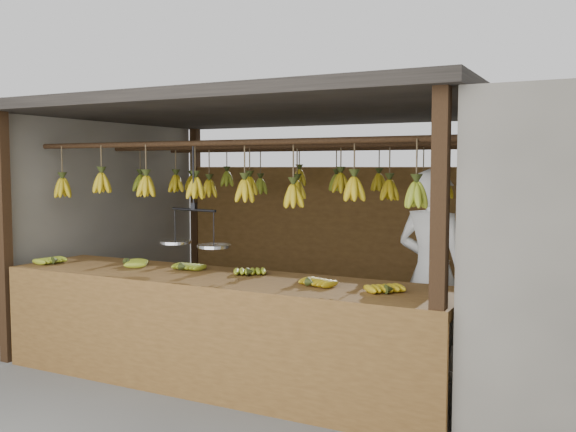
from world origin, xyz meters
The scene contains 8 objects.
ground centered at (0.00, 0.00, 0.00)m, with size 80.00×80.00×0.00m, color #5B5B57.
stall centered at (0.00, 0.33, 1.97)m, with size 4.30×3.30×2.40m.
neighbor_left centered at (-3.60, 0.00, 1.15)m, with size 3.00×3.00×2.30m, color slate.
counter centered at (0.10, -1.24, 0.72)m, with size 3.95×0.90×0.96m.
hanging_bananas centered at (-0.01, 0.00, 1.62)m, with size 3.62×2.24×0.39m.
balance_scale centered at (-0.24, -1.00, 1.18)m, with size 0.75×0.36×0.88m.
vendor centered at (1.60, -0.12, 0.89)m, with size 0.65×0.43×1.79m, color white.
bag_bundles centered at (1.94, 1.35, 1.01)m, with size 0.08×0.26×1.14m.
Camera 1 is at (2.99, -5.50, 1.80)m, focal length 40.00 mm.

